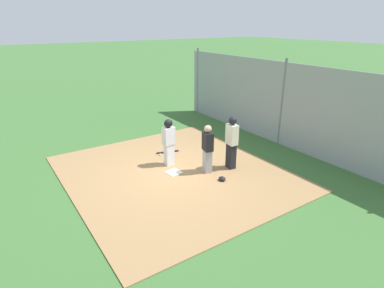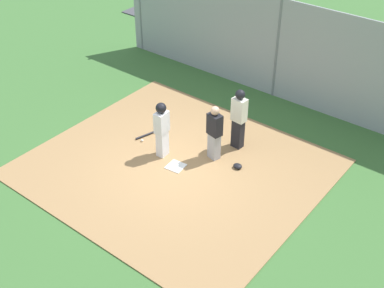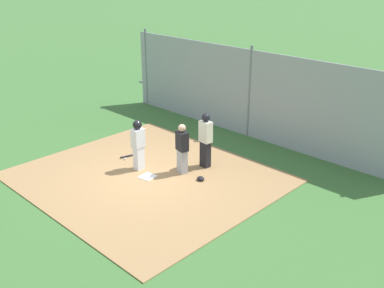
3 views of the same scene
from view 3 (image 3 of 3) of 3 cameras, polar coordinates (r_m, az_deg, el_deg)
ground_plane at (r=13.74m, az=-5.62°, el=-4.27°), size 140.00×140.00×0.00m
dirt_infield at (r=13.74m, az=-5.62°, el=-4.21°), size 7.20×6.40×0.03m
home_plate at (r=13.72m, az=-5.63°, el=-4.12°), size 0.49×0.49×0.02m
catcher at (r=13.60m, az=-1.25°, el=-0.52°), size 0.43×0.34×1.58m
umpire at (r=13.98m, az=1.72°, el=0.64°), size 0.40×0.29×1.77m
runner at (r=13.91m, az=-6.81°, el=0.27°), size 0.29×0.40×1.61m
baseball_bat at (r=15.20m, az=-7.57°, el=-1.40°), size 0.28×0.83×0.06m
catcher_mask at (r=13.44m, az=1.10°, el=-4.38°), size 0.24×0.20×0.12m
baseball at (r=14.94m, az=-8.43°, el=-1.86°), size 0.07×0.07×0.07m
backstop_fence at (r=16.51m, az=7.28°, el=6.27°), size 12.00×0.10×3.35m
parking_lot at (r=20.85m, az=15.13°, el=4.54°), size 18.00×5.20×0.04m
parked_car_white at (r=24.61m, az=3.39°, el=9.39°), size 4.42×2.39×1.28m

